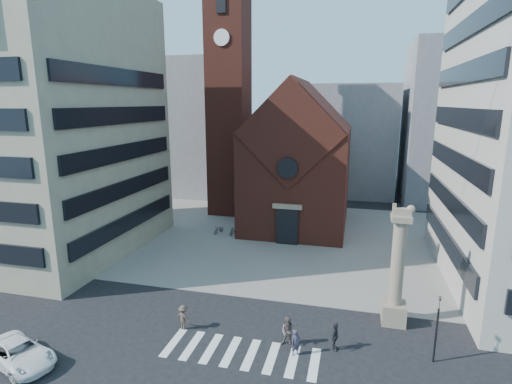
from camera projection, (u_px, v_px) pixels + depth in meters
ground at (245, 326)px, 27.77m from camera, size 120.00×120.00×0.00m
piazza at (290, 238)px, 45.74m from camera, size 46.00×30.00×0.05m
zebra_crossing at (241, 353)px, 24.80m from camera, size 10.20×3.20×0.01m
church at (299, 162)px, 49.69m from camera, size 12.00×16.65×18.00m
campanile at (229, 98)px, 53.16m from camera, size 5.50×5.50×31.20m
building_left at (42, 125)px, 40.07m from camera, size 18.00×20.00×26.00m
bg_block_left at (195, 127)px, 67.94m from camera, size 16.00×14.00×22.00m
bg_block_mid at (352, 140)px, 66.92m from camera, size 14.00×12.00×18.00m
bg_block_right at (462, 124)px, 59.61m from camera, size 16.00×14.00×24.00m
lion_column at (397, 277)px, 27.46m from camera, size 1.63×1.60×8.68m
traffic_light at (437, 327)px, 23.46m from camera, size 0.13×0.16×4.30m
white_car at (19, 353)px, 23.60m from camera, size 5.61×3.84×1.43m
pedestrian_0 at (296, 343)px, 24.44m from camera, size 0.72×0.66×1.64m
pedestrian_1 at (288, 332)px, 25.33m from camera, size 1.03×0.84×1.98m
pedestrian_2 at (335, 336)px, 24.94m from camera, size 0.64×1.14×1.83m
pedestrian_3 at (183, 317)px, 27.25m from camera, size 1.27×0.97×1.75m
scooter_0 at (219, 230)px, 47.15m from camera, size 1.11×1.81×0.90m
scooter_1 at (234, 230)px, 46.70m from camera, size 0.97×1.72×1.00m
scooter_2 at (249, 232)px, 46.27m from camera, size 1.11×1.81×0.90m
scooter_3 at (264, 233)px, 45.83m from camera, size 0.97×1.72×1.00m
scooter_4 at (280, 235)px, 45.40m from camera, size 1.11×1.81×0.90m
scooter_5 at (296, 235)px, 44.95m from camera, size 0.97×1.72×1.00m
scooter_6 at (313, 237)px, 44.52m from camera, size 1.11×1.81×0.90m
scooter_7 at (329, 238)px, 44.07m from camera, size 0.97×1.72×1.00m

